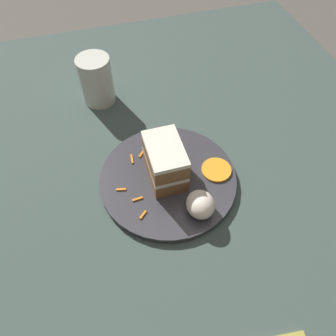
# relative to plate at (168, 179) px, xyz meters

# --- Properties ---
(ground_plane) EXTENTS (6.00, 6.00, 0.00)m
(ground_plane) POSITION_rel_plate_xyz_m (0.04, 0.02, -0.04)
(ground_plane) COLOR #4C4742
(ground_plane) RESTS_ON ground
(dining_table) EXTENTS (1.34, 1.12, 0.03)m
(dining_table) POSITION_rel_plate_xyz_m (0.04, 0.02, -0.02)
(dining_table) COLOR #384742
(dining_table) RESTS_ON ground
(plate) EXTENTS (0.28, 0.28, 0.01)m
(plate) POSITION_rel_plate_xyz_m (0.00, 0.00, 0.00)
(plate) COLOR #333338
(plate) RESTS_ON dining_table
(cake_slice) EXTENTS (0.10, 0.07, 0.09)m
(cake_slice) POSITION_rel_plate_xyz_m (-0.01, -0.00, 0.05)
(cake_slice) COLOR brown
(cake_slice) RESTS_ON plate
(cream_dollop) EXTENTS (0.06, 0.05, 0.05)m
(cream_dollop) POSITION_rel_plate_xyz_m (0.09, 0.04, 0.03)
(cream_dollop) COLOR silver
(cream_dollop) RESTS_ON plate
(orange_garnish) EXTENTS (0.06, 0.06, 0.00)m
(orange_garnish) POSITION_rel_plate_xyz_m (0.01, 0.10, 0.01)
(orange_garnish) COLOR orange
(orange_garnish) RESTS_ON plate
(carrot_shreds_scatter) EXTENTS (0.20, 0.15, 0.00)m
(carrot_shreds_scatter) POSITION_rel_plate_xyz_m (-0.04, -0.03, 0.01)
(carrot_shreds_scatter) COLOR orange
(carrot_shreds_scatter) RESTS_ON plate
(drinking_glass) EXTENTS (0.08, 0.08, 0.12)m
(drinking_glass) POSITION_rel_plate_xyz_m (-0.29, -0.10, 0.04)
(drinking_glass) COLOR beige
(drinking_glass) RESTS_ON dining_table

